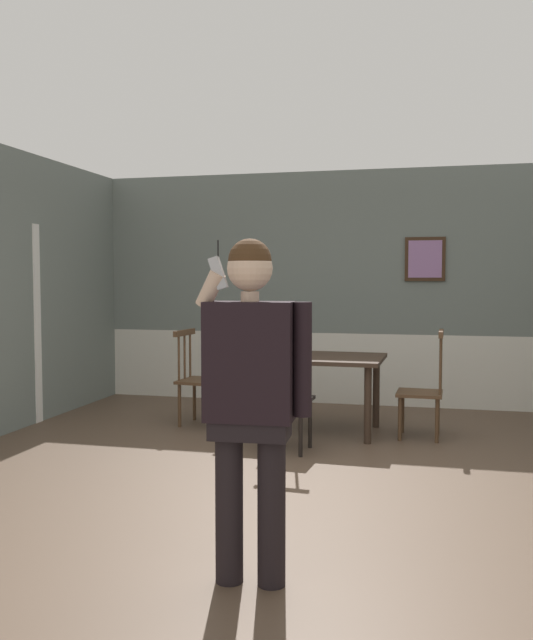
# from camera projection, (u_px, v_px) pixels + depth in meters

# --- Properties ---
(ground_plane) EXTENTS (7.39, 7.39, 0.00)m
(ground_plane) POSITION_uv_depth(u_px,v_px,m) (298.00, 484.00, 5.01)
(ground_plane) COLOR brown
(room_back_partition) EXTENTS (6.30, 0.17, 2.83)m
(room_back_partition) POSITION_uv_depth(u_px,v_px,m) (350.00, 292.00, 8.19)
(room_back_partition) COLOR slate
(room_back_partition) RESTS_ON ground_plane
(dining_table) EXTENTS (1.54, 0.98, 0.76)m
(dining_table) POSITION_uv_depth(u_px,v_px,m) (307.00, 365.00, 6.73)
(dining_table) COLOR #38281E
(dining_table) RESTS_ON ground_plane
(chair_near_window) EXTENTS (0.44, 0.44, 1.04)m
(chair_near_window) POSITION_uv_depth(u_px,v_px,m) (424.00, 389.00, 6.44)
(chair_near_window) COLOR #513823
(chair_near_window) RESTS_ON ground_plane
(chair_by_doorway) EXTENTS (0.49, 0.49, 0.99)m
(chair_by_doorway) POSITION_uv_depth(u_px,v_px,m) (199.00, 379.00, 7.05)
(chair_by_doorway) COLOR #513823
(chair_by_doorway) RESTS_ON ground_plane
(chair_at_table_head) EXTENTS (0.44, 0.44, 1.02)m
(chair_at_table_head) POSITION_uv_depth(u_px,v_px,m) (286.00, 397.00, 5.92)
(chair_at_table_head) COLOR black
(chair_at_table_head) RESTS_ON ground_plane
(person_figure) EXTENTS (0.59, 0.26, 1.72)m
(person_figure) POSITION_uv_depth(u_px,v_px,m) (251.00, 385.00, 3.32)
(person_figure) COLOR black
(person_figure) RESTS_ON ground_plane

